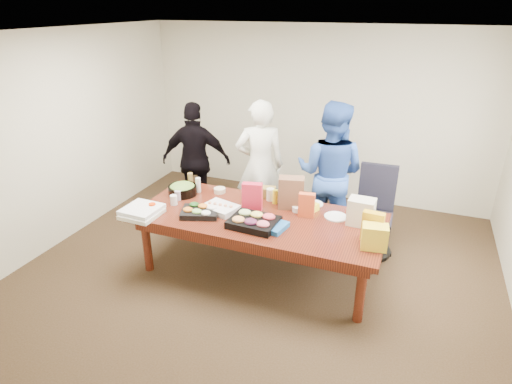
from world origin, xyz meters
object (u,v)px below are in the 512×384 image
at_px(person_center, 260,166).
at_px(salad_bowl, 183,190).
at_px(person_right, 330,173).
at_px(sheet_cake, 220,208).
at_px(conference_table, 259,244).
at_px(office_chair, 373,215).

height_order(person_center, salad_bowl, person_center).
height_order(person_center, person_right, person_right).
distance_m(person_center, sheet_cake, 1.16).
xyz_separation_m(sheet_cake, salad_bowl, (-0.65, 0.25, 0.02)).
relative_size(conference_table, person_right, 1.48).
relative_size(conference_table, person_center, 1.53).
bearing_deg(person_center, conference_table, 86.28).
bearing_deg(office_chair, person_right, 160.60).
distance_m(conference_table, sheet_cake, 0.62).
height_order(office_chair, person_center, person_center).
bearing_deg(conference_table, person_center, 110.35).
relative_size(office_chair, person_center, 0.60).
distance_m(office_chair, salad_bowl, 2.40).
distance_m(person_right, salad_bowl, 1.90).
bearing_deg(person_right, sheet_cake, 53.24).
height_order(conference_table, salad_bowl, salad_bowl).
xyz_separation_m(conference_table, salad_bowl, (-1.11, 0.20, 0.43)).
height_order(conference_table, office_chair, office_chair).
relative_size(conference_table, office_chair, 2.56).
relative_size(person_center, person_right, 0.97).
bearing_deg(person_center, office_chair, 148.54).
bearing_deg(person_center, sheet_cake, 63.33).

